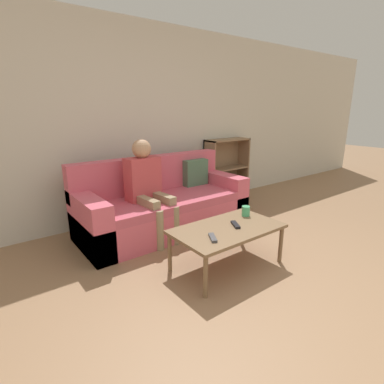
# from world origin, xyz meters

# --- Properties ---
(ground_plane) EXTENTS (22.00, 22.00, 0.00)m
(ground_plane) POSITION_xyz_m (0.00, 0.00, 0.00)
(ground_plane) COLOR #997251
(wall_back) EXTENTS (12.00, 0.06, 2.60)m
(wall_back) POSITION_xyz_m (0.00, 2.76, 1.30)
(wall_back) COLOR beige
(wall_back) RESTS_ON ground_plane
(couch) EXTENTS (2.12, 0.88, 0.91)m
(couch) POSITION_xyz_m (0.13, 2.08, 0.30)
(couch) COLOR #DB5B70
(couch) RESTS_ON ground_plane
(bookshelf) EXTENTS (0.80, 0.28, 1.01)m
(bookshelf) POSITION_xyz_m (1.68, 2.60, 0.37)
(bookshelf) COLOR #8E7051
(bookshelf) RESTS_ON ground_plane
(coffee_table) EXTENTS (1.06, 0.61, 0.41)m
(coffee_table) POSITION_xyz_m (0.12, 0.91, 0.37)
(coffee_table) COLOR brown
(coffee_table) RESTS_ON ground_plane
(person_adult) EXTENTS (0.42, 0.64, 1.17)m
(person_adult) POSITION_xyz_m (-0.14, 2.00, 0.69)
(person_adult) COLOR #9E8966
(person_adult) RESTS_ON ground_plane
(cup_near) EXTENTS (0.09, 0.09, 0.10)m
(cup_near) POSITION_xyz_m (0.49, 1.02, 0.46)
(cup_near) COLOR #4CB77A
(cup_near) RESTS_ON coffee_table
(tv_remote_0) EXTENTS (0.12, 0.17, 0.02)m
(tv_remote_0) POSITION_xyz_m (0.21, 0.89, 0.42)
(tv_remote_0) COLOR black
(tv_remote_0) RESTS_ON coffee_table
(tv_remote_1) EXTENTS (0.13, 0.17, 0.02)m
(tv_remote_1) POSITION_xyz_m (-0.17, 0.80, 0.42)
(tv_remote_1) COLOR #47474C
(tv_remote_1) RESTS_ON coffee_table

